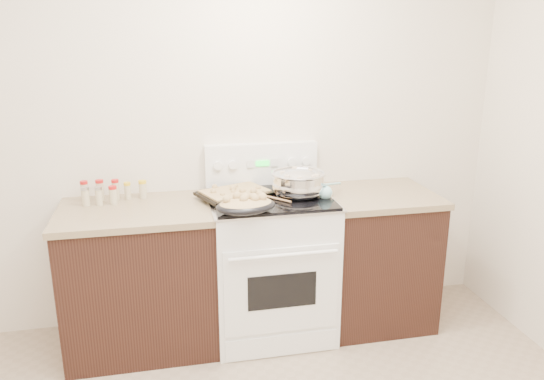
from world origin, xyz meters
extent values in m
cube|color=silver|center=(0.00, 1.77, 1.35)|extent=(4.00, 0.05, 2.70)
cube|color=black|center=(-0.48, 1.43, 0.44)|extent=(0.90, 0.64, 0.88)
cube|color=brown|center=(-0.48, 1.43, 0.90)|extent=(0.93, 0.67, 0.04)
cube|color=black|center=(1.08, 1.43, 0.44)|extent=(0.70, 0.64, 0.88)
cube|color=brown|center=(1.08, 1.43, 0.90)|extent=(0.73, 0.67, 0.04)
cube|color=white|center=(0.35, 1.42, 0.46)|extent=(0.76, 0.66, 0.92)
cube|color=white|center=(0.35, 1.08, 0.45)|extent=(0.70, 0.01, 0.55)
cube|color=black|center=(0.35, 1.08, 0.46)|extent=(0.42, 0.01, 0.22)
cylinder|color=white|center=(0.35, 1.04, 0.70)|extent=(0.65, 0.02, 0.02)
cube|color=white|center=(0.35, 1.09, 0.08)|extent=(0.70, 0.01, 0.14)
cube|color=silver|center=(0.35, 1.42, 0.93)|extent=(0.78, 0.68, 0.01)
cube|color=black|center=(0.35, 1.42, 0.94)|extent=(0.74, 0.64, 0.01)
cube|color=white|center=(0.35, 1.72, 1.08)|extent=(0.76, 0.07, 0.28)
cylinder|color=white|center=(0.05, 1.67, 1.10)|extent=(0.06, 0.02, 0.06)
cylinder|color=white|center=(0.15, 1.67, 1.10)|extent=(0.06, 0.02, 0.06)
cylinder|color=white|center=(0.55, 1.67, 1.10)|extent=(0.06, 0.02, 0.06)
cylinder|color=white|center=(0.65, 1.67, 1.10)|extent=(0.06, 0.02, 0.06)
cube|color=#19E533|center=(0.35, 1.67, 1.10)|extent=(0.09, 0.00, 0.04)
cube|color=silver|center=(0.27, 1.67, 1.10)|extent=(0.05, 0.00, 0.05)
cube|color=silver|center=(0.43, 1.67, 1.10)|extent=(0.05, 0.00, 0.05)
ellipsoid|color=silver|center=(0.53, 1.40, 1.01)|extent=(0.34, 0.34, 0.20)
cylinder|color=silver|center=(0.53, 1.40, 0.95)|extent=(0.18, 0.18, 0.01)
torus|color=silver|center=(0.53, 1.40, 1.09)|extent=(0.34, 0.34, 0.02)
cylinder|color=silver|center=(0.53, 1.40, 1.03)|extent=(0.32, 0.32, 0.11)
cylinder|color=brown|center=(0.53, 1.40, 1.08)|extent=(0.30, 0.30, 0.00)
cube|color=#C9B395|center=(0.43, 1.44, 1.08)|extent=(0.03, 0.03, 0.02)
cube|color=#C9B395|center=(0.60, 1.31, 1.08)|extent=(0.04, 0.04, 0.02)
cube|color=#C9B395|center=(0.44, 1.33, 1.08)|extent=(0.04, 0.04, 0.03)
cube|color=#C9B395|center=(0.45, 1.36, 1.08)|extent=(0.03, 0.03, 0.02)
cube|color=#C9B395|center=(0.56, 1.41, 1.08)|extent=(0.03, 0.03, 0.02)
cube|color=#C9B395|center=(0.53, 1.53, 1.08)|extent=(0.04, 0.04, 0.03)
cube|color=#C9B395|center=(0.62, 1.32, 1.08)|extent=(0.04, 0.04, 0.03)
cube|color=#C9B395|center=(0.55, 1.33, 1.08)|extent=(0.03, 0.03, 0.02)
cube|color=#C9B395|center=(0.62, 1.47, 1.08)|extent=(0.03, 0.03, 0.02)
cube|color=#C9B395|center=(0.50, 1.28, 1.08)|extent=(0.04, 0.04, 0.02)
cube|color=#C9B395|center=(0.52, 1.39, 1.08)|extent=(0.03, 0.03, 0.02)
ellipsoid|color=black|center=(0.15, 1.14, 0.98)|extent=(0.38, 0.29, 0.08)
ellipsoid|color=tan|center=(0.15, 1.14, 1.00)|extent=(0.34, 0.26, 0.06)
sphere|color=tan|center=(0.19, 1.14, 1.03)|extent=(0.05, 0.05, 0.05)
sphere|color=tan|center=(0.20, 1.13, 1.03)|extent=(0.05, 0.05, 0.05)
sphere|color=tan|center=(0.10, 1.19, 1.03)|extent=(0.05, 0.05, 0.05)
sphere|color=tan|center=(0.15, 1.16, 1.03)|extent=(0.05, 0.05, 0.05)
sphere|color=tan|center=(0.24, 1.20, 1.03)|extent=(0.04, 0.04, 0.04)
sphere|color=tan|center=(0.24, 1.15, 1.03)|extent=(0.06, 0.06, 0.06)
sphere|color=tan|center=(0.13, 1.13, 1.03)|extent=(0.05, 0.05, 0.05)
sphere|color=tan|center=(0.04, 1.14, 1.03)|extent=(0.04, 0.04, 0.04)
cube|color=black|center=(0.13, 1.49, 0.95)|extent=(0.52, 0.45, 0.02)
cube|color=tan|center=(0.13, 1.49, 0.97)|extent=(0.46, 0.39, 0.02)
sphere|color=tan|center=(0.02, 1.59, 0.98)|extent=(0.04, 0.04, 0.04)
sphere|color=tan|center=(0.29, 1.51, 0.98)|extent=(0.04, 0.04, 0.04)
sphere|color=tan|center=(0.25, 1.43, 0.98)|extent=(0.05, 0.05, 0.05)
sphere|color=tan|center=(0.05, 1.41, 0.98)|extent=(0.03, 0.03, 0.03)
sphere|color=tan|center=(0.29, 1.41, 0.98)|extent=(0.04, 0.04, 0.04)
sphere|color=tan|center=(0.18, 1.45, 0.98)|extent=(0.04, 0.04, 0.04)
sphere|color=tan|center=(0.13, 1.52, 0.98)|extent=(0.04, 0.04, 0.04)
sphere|color=tan|center=(0.00, 1.47, 0.98)|extent=(0.04, 0.04, 0.04)
sphere|color=tan|center=(0.15, 1.57, 0.98)|extent=(0.03, 0.03, 0.03)
sphere|color=tan|center=(0.12, 1.46, 0.98)|extent=(0.03, 0.03, 0.03)
cylinder|color=#A17449|center=(0.36, 1.35, 0.95)|extent=(0.17, 0.20, 0.01)
sphere|color=#A17449|center=(0.29, 1.27, 0.96)|extent=(0.04, 0.04, 0.04)
sphere|color=#92D2DA|center=(0.68, 1.32, 0.98)|extent=(0.09, 0.09, 0.09)
cylinder|color=#92D2DA|center=(0.75, 1.41, 1.00)|extent=(0.20, 0.23, 0.08)
cylinder|color=#BFB28C|center=(-0.79, 1.64, 0.98)|extent=(0.05, 0.05, 0.11)
cylinder|color=#B21414|center=(-0.79, 1.64, 1.04)|extent=(0.05, 0.05, 0.02)
cylinder|color=#BFB28C|center=(-0.70, 1.64, 0.98)|extent=(0.05, 0.05, 0.11)
cylinder|color=#B21414|center=(-0.70, 1.64, 1.04)|extent=(0.05, 0.05, 0.02)
cylinder|color=#BFB28C|center=(-0.60, 1.62, 0.98)|extent=(0.04, 0.04, 0.11)
cylinder|color=#B21414|center=(-0.60, 1.62, 1.04)|extent=(0.05, 0.05, 0.02)
cylinder|color=#BFB28C|center=(-0.53, 1.63, 0.97)|extent=(0.04, 0.04, 0.09)
cylinder|color=gold|center=(-0.53, 1.63, 1.02)|extent=(0.04, 0.04, 0.02)
cylinder|color=#BFB28C|center=(-0.44, 1.63, 0.97)|extent=(0.05, 0.05, 0.10)
cylinder|color=gold|center=(-0.44, 1.63, 1.03)|extent=(0.05, 0.05, 0.02)
cylinder|color=#BFB28C|center=(-0.77, 1.54, 0.97)|extent=(0.05, 0.05, 0.10)
cylinder|color=#B2B2B7|center=(-0.77, 1.54, 1.03)|extent=(0.05, 0.05, 0.02)
cylinder|color=#BFB28C|center=(-0.69, 1.53, 0.97)|extent=(0.04, 0.04, 0.10)
cylinder|color=#B2B2B7|center=(-0.69, 1.53, 1.03)|extent=(0.04, 0.04, 0.02)
cylinder|color=#BFB28C|center=(-0.61, 1.54, 0.97)|extent=(0.05, 0.05, 0.10)
cylinder|color=#B21414|center=(-0.61, 1.54, 1.03)|extent=(0.05, 0.05, 0.02)
camera|label=1|loc=(-0.30, -1.70, 1.93)|focal=35.00mm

